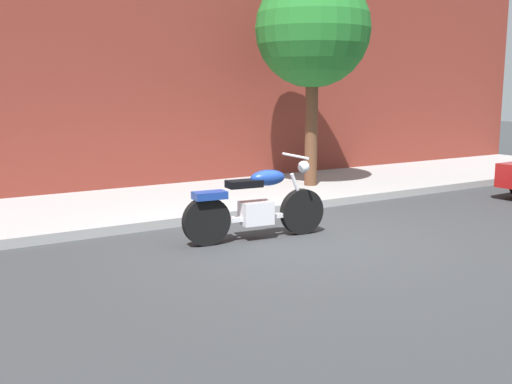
% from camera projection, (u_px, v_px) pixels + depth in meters
% --- Properties ---
extents(ground_plane, '(60.00, 60.00, 0.00)m').
position_uv_depth(ground_plane, '(301.00, 240.00, 8.32)').
color(ground_plane, '#303335').
extents(sidewalk, '(21.75, 3.17, 0.14)m').
position_uv_depth(sidewalk, '(198.00, 199.00, 10.98)').
color(sidewalk, '#959595').
rests_on(sidewalk, ground).
extents(motorcycle, '(2.13, 0.70, 1.16)m').
position_uv_depth(motorcycle, '(256.00, 206.00, 8.26)').
color(motorcycle, black).
rests_on(motorcycle, ground).
extents(street_tree, '(2.26, 2.26, 4.35)m').
position_uv_depth(street_tree, '(313.00, 31.00, 11.66)').
color(street_tree, brown).
rests_on(street_tree, ground).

